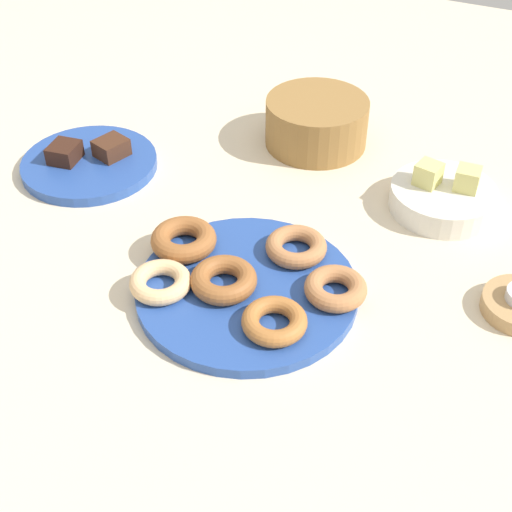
{
  "coord_description": "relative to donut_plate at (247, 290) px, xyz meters",
  "views": [
    {
      "loc": [
        0.32,
        -0.66,
        0.69
      ],
      "look_at": [
        0.0,
        0.03,
        0.05
      ],
      "focal_mm": 50.57,
      "sensor_mm": 36.0,
      "label": 1
    }
  ],
  "objects": [
    {
      "name": "ground_plane",
      "position": [
        0.0,
        0.0,
        -0.01
      ],
      "size": [
        2.4,
        2.4,
        0.0
      ],
      "primitive_type": "plane",
      "color": "beige"
    },
    {
      "name": "brownie_near",
      "position": [
        -0.42,
        0.15,
        0.02
      ],
      "size": [
        0.05,
        0.06,
        0.03
      ],
      "primitive_type": "cube",
      "rotation": [
        0.0,
        0.0,
        0.13
      ],
      "color": "#381E14",
      "rests_on": "cake_plate"
    },
    {
      "name": "brownie_far",
      "position": [
        -0.35,
        0.2,
        0.02
      ],
      "size": [
        0.06,
        0.06,
        0.03
      ],
      "primitive_type": "cube",
      "rotation": [
        0.0,
        0.0,
        -0.32
      ],
      "color": "#472819",
      "rests_on": "cake_plate"
    },
    {
      "name": "donut_3",
      "position": [
        0.07,
        -0.06,
        0.02
      ],
      "size": [
        0.12,
        0.12,
        0.02
      ],
      "primitive_type": "torus",
      "rotation": [
        0.0,
        0.0,
        5.3
      ],
      "color": "#AD6B33",
      "rests_on": "donut_plate"
    },
    {
      "name": "melon_chunk_left",
      "position": [
        0.17,
        0.31,
        0.05
      ],
      "size": [
        0.04,
        0.04,
        0.04
      ],
      "primitive_type": "cube",
      "rotation": [
        0.0,
        0.0,
        -0.22
      ],
      "color": "#DBD67A",
      "rests_on": "fruit_bowl"
    },
    {
      "name": "donut_5",
      "position": [
        0.12,
        0.03,
        0.02
      ],
      "size": [
        0.09,
        0.09,
        0.03
      ],
      "primitive_type": "torus",
      "rotation": [
        0.0,
        0.0,
        3.12
      ],
      "color": "#B27547",
      "rests_on": "donut_plate"
    },
    {
      "name": "donut_1",
      "position": [
        -0.1,
        -0.05,
        0.02
      ],
      "size": [
        0.12,
        0.12,
        0.02
      ],
      "primitive_type": "torus",
      "rotation": [
        0.0,
        0.0,
        5.7
      ],
      "color": "#EABC84",
      "rests_on": "donut_plate"
    },
    {
      "name": "cake_plate",
      "position": [
        -0.38,
        0.17,
        0.0
      ],
      "size": [
        0.23,
        0.23,
        0.02
      ],
      "primitive_type": "cylinder",
      "color": "#284C9E",
      "rests_on": "ground_plane"
    },
    {
      "name": "basket",
      "position": [
        -0.06,
        0.41,
        0.03
      ],
      "size": [
        0.21,
        0.21,
        0.09
      ],
      "primitive_type": "cylinder",
      "rotation": [
        0.0,
        0.0,
        1.78
      ],
      "color": "olive",
      "rests_on": "ground_plane"
    },
    {
      "name": "melon_chunk_right",
      "position": [
        0.23,
        0.32,
        0.05
      ],
      "size": [
        0.04,
        0.04,
        0.04
      ],
      "primitive_type": "cube",
      "rotation": [
        0.0,
        0.0,
        0.05
      ],
      "color": "#DBD67A",
      "rests_on": "fruit_bowl"
    },
    {
      "name": "donut_plate",
      "position": [
        0.0,
        0.0,
        0.0
      ],
      "size": [
        0.31,
        0.31,
        0.02
      ],
      "primitive_type": "cylinder",
      "color": "#284C9E",
      "rests_on": "ground_plane"
    },
    {
      "name": "donut_4",
      "position": [
        -0.03,
        -0.02,
        0.02
      ],
      "size": [
        0.13,
        0.13,
        0.03
      ],
      "primitive_type": "torus",
      "rotation": [
        0.0,
        0.0,
        4.18
      ],
      "color": "#995B2D",
      "rests_on": "donut_plate"
    },
    {
      "name": "fruit_bowl",
      "position": [
        0.2,
        0.31,
        0.01
      ],
      "size": [
        0.17,
        0.17,
        0.04
      ],
      "primitive_type": "cylinder",
      "color": "silver",
      "rests_on": "ground_plane"
    },
    {
      "name": "donut_2",
      "position": [
        -0.12,
        0.04,
        0.02
      ],
      "size": [
        0.11,
        0.11,
        0.03
      ],
      "primitive_type": "torus",
      "rotation": [
        0.0,
        0.0,
        3.35
      ],
      "color": "#995B2D",
      "rests_on": "donut_plate"
    },
    {
      "name": "donut_0",
      "position": [
        0.03,
        0.09,
        0.02
      ],
      "size": [
        0.12,
        0.12,
        0.02
      ],
      "primitive_type": "torus",
      "rotation": [
        0.0,
        0.0,
        3.58
      ],
      "color": "#B27547",
      "rests_on": "donut_plate"
    }
  ]
}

